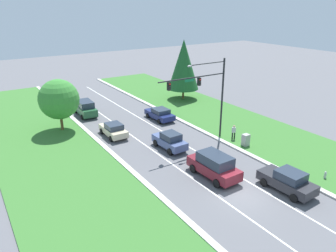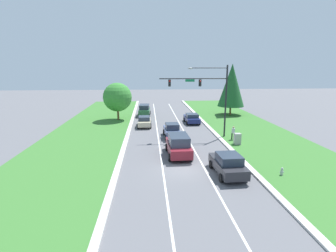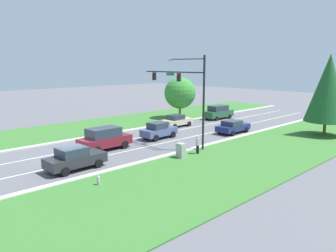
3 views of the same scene
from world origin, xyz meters
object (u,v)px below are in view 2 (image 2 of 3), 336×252
at_px(champagne_sedan, 144,121).
at_px(forest_suv, 144,110).
at_px(conifer_near_right_tree, 232,85).
at_px(slate_blue_sedan, 172,130).
at_px(fire_hydrant, 282,172).
at_px(navy_sedan, 192,118).
at_px(burgundy_suv, 178,145).
at_px(charcoal_sedan, 228,164).
at_px(oak_near_left_tree, 117,97).
at_px(utility_cabinet, 237,139).
at_px(traffic_signal_mast, 208,90).
at_px(pedestrian, 233,132).

height_order(champagne_sedan, forest_suv, forest_suv).
xyz_separation_m(champagne_sedan, conifer_near_right_tree, (15.32, 8.16, 4.57)).
height_order(slate_blue_sedan, fire_hydrant, slate_blue_sedan).
bearing_deg(navy_sedan, burgundy_suv, -105.13).
bearing_deg(navy_sedan, charcoal_sedan, -91.98).
relative_size(fire_hydrant, conifer_near_right_tree, 0.08).
relative_size(champagne_sedan, charcoal_sedan, 0.91).
distance_m(fire_hydrant, oak_near_left_tree, 28.43).
relative_size(champagne_sedan, navy_sedan, 0.93).
distance_m(burgundy_suv, oak_near_left_tree, 19.89).
distance_m(champagne_sedan, conifer_near_right_tree, 17.95).
xyz_separation_m(champagne_sedan, forest_suv, (-0.11, 8.79, 0.23)).
bearing_deg(utility_cabinet, conifer_near_right_tree, 75.09).
distance_m(slate_blue_sedan, forest_suv, 15.45).
height_order(utility_cabinet, fire_hydrant, utility_cabinet).
relative_size(utility_cabinet, fire_hydrant, 1.87).
relative_size(slate_blue_sedan, forest_suv, 0.87).
bearing_deg(oak_near_left_tree, fire_hydrant, -56.55).
xyz_separation_m(slate_blue_sedan, forest_suv, (-3.58, 15.03, 0.12)).
bearing_deg(champagne_sedan, slate_blue_sedan, -61.00).
bearing_deg(oak_near_left_tree, slate_blue_sedan, -55.21).
xyz_separation_m(traffic_signal_mast, forest_suv, (-7.88, 15.33, -4.79)).
bearing_deg(pedestrian, utility_cabinet, 105.66).
height_order(traffic_signal_mast, forest_suv, traffic_signal_mast).
relative_size(burgundy_suv, oak_near_left_tree, 0.83).
relative_size(navy_sedan, oak_near_left_tree, 0.75).
distance_m(champagne_sedan, slate_blue_sedan, 7.14).
height_order(utility_cabinet, conifer_near_right_tree, conifer_near_right_tree).
bearing_deg(oak_near_left_tree, charcoal_sedan, -63.82).
relative_size(traffic_signal_mast, utility_cabinet, 6.68).
relative_size(burgundy_suv, utility_cabinet, 3.85).
bearing_deg(slate_blue_sedan, navy_sedan, 62.92).
distance_m(utility_cabinet, oak_near_left_tree, 21.27).
relative_size(navy_sedan, utility_cabinet, 3.46).
distance_m(pedestrian, conifer_near_right_tree, 17.40).
bearing_deg(utility_cabinet, fire_hydrant, -85.04).
xyz_separation_m(slate_blue_sedan, utility_cabinet, (7.01, -3.73, -0.23)).
bearing_deg(pedestrian, charcoal_sedan, 89.83).
bearing_deg(traffic_signal_mast, fire_hydrant, -73.93).
relative_size(slate_blue_sedan, pedestrian, 2.50).
xyz_separation_m(burgundy_suv, conifer_near_right_tree, (11.80, 21.26, 4.27)).
bearing_deg(forest_suv, slate_blue_sedan, -74.09).
distance_m(pedestrian, oak_near_left_tree, 20.01).
xyz_separation_m(charcoal_sedan, fire_hydrant, (4.27, -0.58, -0.54)).
xyz_separation_m(fire_hydrant, oak_near_left_tree, (-15.56, 23.55, 3.43)).
xyz_separation_m(navy_sedan, pedestrian, (3.33, -9.98, 0.18)).
distance_m(burgundy_suv, conifer_near_right_tree, 24.69).
height_order(forest_suv, conifer_near_right_tree, conifer_near_right_tree).
distance_m(charcoal_sedan, pedestrian, 10.64).
relative_size(traffic_signal_mast, burgundy_suv, 1.73).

